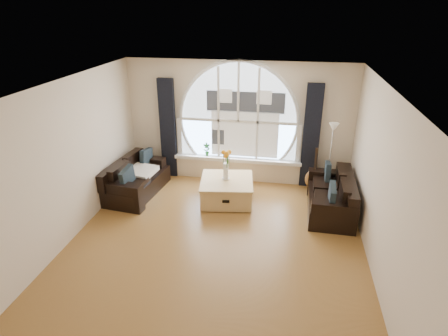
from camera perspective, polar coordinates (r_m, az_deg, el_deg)
The scene contains 21 objects.
ground at distance 6.58m, azimuth -1.38°, elevation -11.56°, with size 5.00×5.50×0.01m, color brown.
ceiling at distance 5.48m, azimuth -1.66°, elevation 12.14°, with size 5.00×5.50×0.01m, color silver.
wall_back at distance 8.44m, azimuth 2.18°, elevation 6.87°, with size 5.00×0.01×2.70m, color beige.
wall_front at distance 3.67m, azimuth -10.42°, elevation -18.69°, with size 5.00×0.01×2.70m, color beige.
wall_left at distance 6.81m, azimuth -22.59°, elevation 0.76°, with size 0.01×5.50×2.70m, color beige.
wall_right at distance 5.97m, azimuth 22.75°, elevation -2.46°, with size 0.01×5.50×2.70m, color beige.
attic_slope at distance 5.57m, azimuth 21.35°, elevation 7.01°, with size 0.92×5.50×0.72m, color silver.
arched_window at distance 8.34m, azimuth 2.18°, elevation 8.62°, with size 2.60×0.06×2.15m, color silver.
window_sill at distance 8.63m, azimuth 2.00°, elevation 1.34°, with size 2.90×0.22×0.08m, color white.
window_frame at distance 8.31m, azimuth 2.15°, elevation 8.56°, with size 2.76×0.08×2.15m, color white.
neighbor_house at distance 8.34m, azimuth 3.18°, elevation 7.71°, with size 1.70×0.02×1.50m, color silver.
curtain_left at distance 8.74m, azimuth -8.45°, elevation 5.85°, with size 0.35×0.12×2.30m, color black.
curtain_right at distance 8.34m, azimuth 13.03°, elevation 4.59°, with size 0.35×0.12×2.30m, color black.
sofa_left at distance 8.26m, azimuth -13.14°, elevation -1.22°, with size 0.82×1.65×0.73m, color black.
sofa_right at distance 7.63m, azimuth 15.86°, elevation -3.69°, with size 0.82×1.65×0.73m, color black.
coffee_chest at distance 7.80m, azimuth 0.42°, elevation -3.27°, with size 1.05×1.05×0.51m, color tan.
throw_blanket at distance 8.22m, azimuth -12.34°, elevation -0.51°, with size 0.55×0.55×0.10m, color silver.
vase_flowers at distance 7.59m, azimuth 0.28°, elevation 1.00°, with size 0.24×0.24×0.70m, color white.
floor_lamp at distance 8.11m, azimuth 15.67°, elevation 1.11°, with size 0.24×0.24×1.60m, color #B2B2B2.
guitar at distance 8.27m, azimuth 13.49°, elevation -0.23°, with size 0.36×0.24×1.06m, color brown.
potted_plant at distance 8.68m, azimuth -2.62°, elevation 2.83°, with size 0.16×0.11×0.31m, color #1E6023.
Camera 1 is at (1.08, -5.26, 3.80)m, focal length 30.26 mm.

